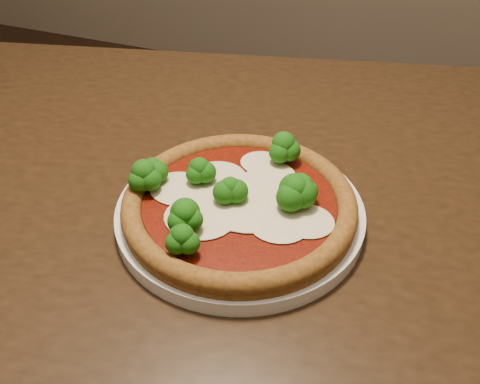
% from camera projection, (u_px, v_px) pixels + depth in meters
% --- Properties ---
extents(dining_table, '(1.38, 1.02, 0.75)m').
position_uv_depth(dining_table, '(212.00, 236.00, 0.75)').
color(dining_table, black).
rests_on(dining_table, floor).
extents(plate, '(0.28, 0.28, 0.02)m').
position_uv_depth(plate, '(240.00, 213.00, 0.62)').
color(plate, white).
rests_on(plate, dining_table).
extents(pizza, '(0.26, 0.26, 0.06)m').
position_uv_depth(pizza, '(237.00, 200.00, 0.60)').
color(pizza, brown).
rests_on(pizza, plate).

